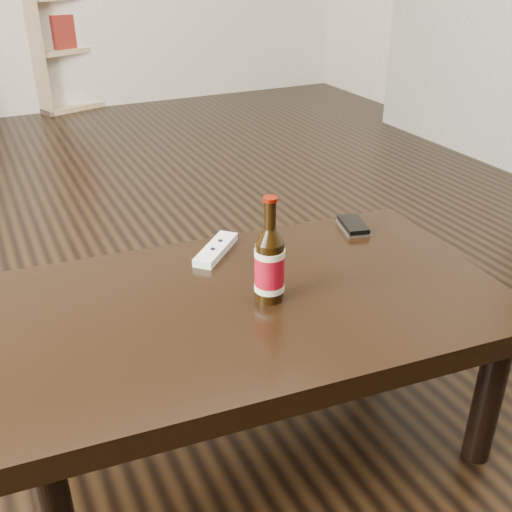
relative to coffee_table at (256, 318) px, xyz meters
name	(u,v)px	position (x,y,z in m)	size (l,w,h in m)	color
floor	(115,382)	(-0.25, 0.35, -0.34)	(5.00, 6.00, 0.01)	black
coffee_table	(256,318)	(0.00, 0.00, 0.00)	(1.07, 0.69, 0.38)	black
beer_bottle	(270,265)	(0.02, -0.02, 0.13)	(0.07, 0.07, 0.22)	black
phone	(353,226)	(0.37, 0.19, 0.06)	(0.08, 0.12, 0.02)	#B0B0B3
remote	(216,249)	(0.00, 0.22, 0.06)	(0.15, 0.15, 0.02)	silver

